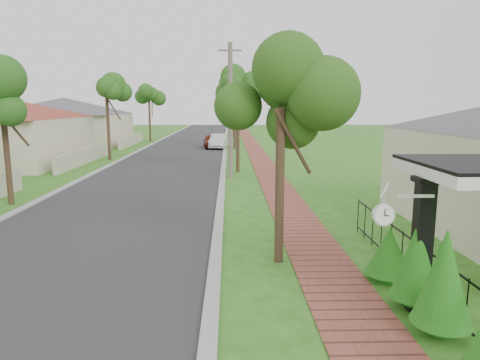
# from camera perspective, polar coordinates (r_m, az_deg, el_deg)

# --- Properties ---
(ground) EXTENTS (160.00, 160.00, 0.00)m
(ground) POSITION_cam_1_polar(r_m,az_deg,el_deg) (9.33, -7.71, -14.08)
(ground) COLOR #2F5F16
(ground) RESTS_ON ground
(road) EXTENTS (7.00, 120.00, 0.02)m
(road) POSITION_cam_1_polar(r_m,az_deg,el_deg) (29.00, -9.39, 2.22)
(road) COLOR #28282B
(road) RESTS_ON ground
(kerb_right) EXTENTS (0.30, 120.00, 0.10)m
(kerb_right) POSITION_cam_1_polar(r_m,az_deg,el_deg) (28.73, -2.16, 2.27)
(kerb_right) COLOR #9E9E99
(kerb_right) RESTS_ON ground
(kerb_left) EXTENTS (0.30, 120.00, 0.10)m
(kerb_left) POSITION_cam_1_polar(r_m,az_deg,el_deg) (29.73, -16.38, 2.13)
(kerb_left) COLOR #9E9E99
(kerb_left) RESTS_ON ground
(sidewalk) EXTENTS (1.50, 120.00, 0.03)m
(sidewalk) POSITION_cam_1_polar(r_m,az_deg,el_deg) (28.81, 3.02, 2.28)
(sidewalk) COLOR #994B3D
(sidewalk) RESTS_ON ground
(porch_post) EXTENTS (0.48, 0.48, 2.52)m
(porch_post) POSITION_cam_1_polar(r_m,az_deg,el_deg) (8.69, 23.03, -8.70)
(porch_post) COLOR black
(porch_post) RESTS_ON ground
(picket_fence) EXTENTS (0.03, 8.02, 1.00)m
(picket_fence) POSITION_cam_1_polar(r_m,az_deg,el_deg) (9.88, 22.26, -10.04)
(picket_fence) COLOR black
(picket_fence) RESTS_ON ground
(street_trees) EXTENTS (10.70, 37.65, 5.89)m
(street_trees) POSITION_cam_1_polar(r_m,az_deg,el_deg) (35.54, -7.88, 10.96)
(street_trees) COLOR #382619
(street_trees) RESTS_ON ground
(hedge_row) EXTENTS (0.94, 4.78, 1.99)m
(hedge_row) POSITION_cam_1_polar(r_m,az_deg,el_deg) (8.06, 24.67, -12.72)
(hedge_row) COLOR #185A12
(hedge_row) RESTS_ON ground
(far_house_grey) EXTENTS (15.56, 15.56, 4.60)m
(far_house_grey) POSITION_cam_1_polar(r_m,az_deg,el_deg) (45.40, -22.26, 7.29)
(far_house_grey) COLOR beige
(far_house_grey) RESTS_ON ground
(parked_car_red) EXTENTS (1.91, 3.88, 1.27)m
(parked_car_red) POSITION_cam_1_polar(r_m,az_deg,el_deg) (39.15, -3.71, 5.20)
(parked_car_red) COLOR maroon
(parked_car_red) RESTS_ON ground
(parked_car_white) EXTENTS (1.79, 4.04, 1.29)m
(parked_car_white) POSITION_cam_1_polar(r_m,az_deg,el_deg) (38.77, -2.82, 5.18)
(parked_car_white) COLOR silver
(parked_car_white) RESTS_ON ground
(near_tree) EXTENTS (1.85, 1.85, 4.76)m
(near_tree) POSITION_cam_1_polar(r_m,az_deg,el_deg) (10.05, 5.49, 9.85)
(near_tree) COLOR #382619
(near_tree) RESTS_ON ground
(utility_pole) EXTENTS (1.20, 0.24, 6.97)m
(utility_pole) POSITION_cam_1_polar(r_m,az_deg,el_deg) (22.55, -1.28, 9.24)
(utility_pole) COLOR #716358
(utility_pole) RESTS_ON ground
(station_clock) EXTENTS (1.05, 0.13, 0.54)m
(station_clock) POSITION_cam_1_polar(r_m,az_deg,el_deg) (7.79, 18.91, -4.20)
(station_clock) COLOR white
(station_clock) RESTS_ON ground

